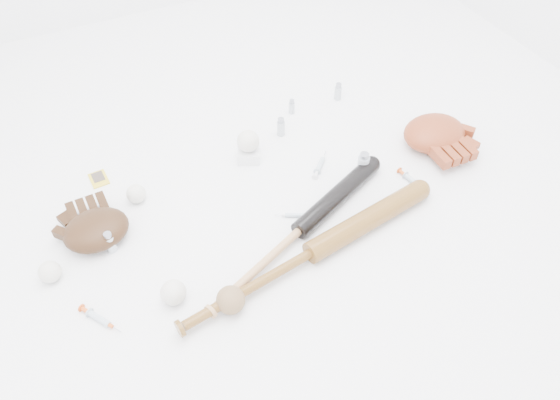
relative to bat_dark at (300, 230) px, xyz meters
name	(u,v)px	position (x,y,z in m)	size (l,w,h in m)	color
bat_dark	(300,230)	(0.00, 0.00, 0.00)	(0.85, 0.06, 0.06)	black
bat_wood	(312,252)	(-0.01, -0.10, 0.00)	(0.97, 0.07, 0.07)	brown
glove_dark	(96,230)	(-0.58, 0.27, 0.01)	(0.25, 0.25, 0.09)	#341D0E
glove_tan	(434,133)	(0.66, 0.18, 0.02)	(0.28, 0.28, 0.10)	maroon
trading_card	(99,179)	(-0.52, 0.54, -0.03)	(0.06, 0.08, 0.00)	gold
pedestal	(249,154)	(0.00, 0.41, -0.01)	(0.08, 0.08, 0.04)	white
baseball_on_pedestal	(248,141)	(0.00, 0.41, 0.05)	(0.08, 0.08, 0.08)	silver
baseball_left	(50,272)	(-0.74, 0.18, 0.00)	(0.07, 0.07, 0.07)	silver
baseball_upper	(136,194)	(-0.42, 0.38, 0.00)	(0.07, 0.07, 0.07)	silver
baseball_mid	(173,292)	(-0.44, -0.05, 0.01)	(0.08, 0.08, 0.08)	silver
baseball_aged	(231,300)	(-0.30, -0.15, 0.01)	(0.08, 0.08, 0.08)	brown
syringe_0	(99,319)	(-0.65, -0.02, -0.02)	(0.17, 0.03, 0.02)	#ADBCC6
syringe_1	(294,215)	(0.02, 0.08, -0.02)	(0.13, 0.02, 0.02)	#ADBCC6
syringe_2	(320,165)	(0.21, 0.25, -0.02)	(0.16, 0.03, 0.02)	#ADBCC6
syringe_3	(413,181)	(0.47, 0.04, -0.02)	(0.16, 0.03, 0.02)	#ADBCC6
vial_0	(292,106)	(0.26, 0.58, 0.00)	(0.02, 0.02, 0.06)	#A9B2BA
vial_1	(338,91)	(0.48, 0.58, 0.01)	(0.03, 0.03, 0.07)	#A9B2BA
vial_2	(281,127)	(0.17, 0.48, 0.01)	(0.03, 0.03, 0.08)	#A9B2BA
vial_3	(363,164)	(0.33, 0.16, 0.02)	(0.04, 0.04, 0.10)	#A9B2BA
vial_4	(110,242)	(-0.56, 0.21, 0.01)	(0.03, 0.03, 0.08)	#A9B2BA
vial_5	(247,147)	(0.01, 0.44, 0.00)	(0.02, 0.02, 0.06)	#A9B2BA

